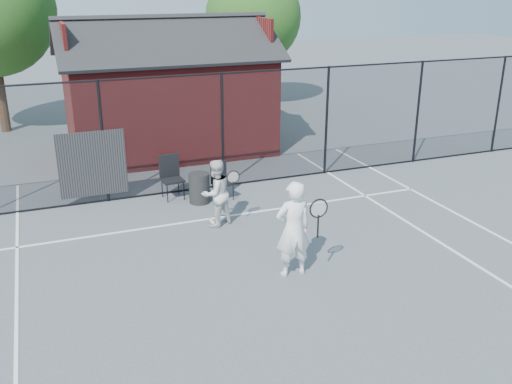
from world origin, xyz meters
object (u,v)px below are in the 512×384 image
object	(u,v)px
waste_bin	(199,188)
chair_left	(172,178)
player_back	(216,193)
player_front	(293,229)
chair_right	(223,182)
clubhouse	(168,100)

from	to	relation	value
waste_bin	chair_left	bearing A→B (deg)	137.37
player_back	waste_bin	xyz separation A→B (m)	(0.03, 1.46, -0.38)
chair_left	waste_bin	distance (m)	0.76
player_front	player_back	xyz separation A→B (m)	(-0.61, 2.71, -0.16)
chair_right	waste_bin	xyz separation A→B (m)	(-0.60, 0.00, -0.09)
clubhouse	waste_bin	size ratio (longest dim) A/B	8.74
clubhouse	chair_right	world-z (taller)	clubhouse
clubhouse	player_back	distance (m)	6.44
chair_left	clubhouse	bearing A→B (deg)	72.86
player_front	chair_right	xyz separation A→B (m)	(0.01, 4.17, -0.46)
player_front	waste_bin	xyz separation A→B (m)	(-0.59, 4.17, -0.55)
player_back	waste_bin	distance (m)	1.51
player_back	chair_right	xyz separation A→B (m)	(0.63, 1.46, -0.30)
player_back	chair_left	xyz separation A→B (m)	(-0.52, 1.96, -0.22)
clubhouse	player_back	xyz separation A→B (m)	(-0.45, -6.36, -0.85)
player_front	player_back	size ratio (longest dim) A/B	1.21
chair_left	waste_bin	bearing A→B (deg)	-47.44
player_back	player_front	bearing A→B (deg)	-77.21
player_front	waste_bin	size ratio (longest dim) A/B	2.46
clubhouse	waste_bin	world-z (taller)	clubhouse
chair_left	chair_right	xyz separation A→B (m)	(1.14, -0.50, -0.08)
clubhouse	player_front	distance (m)	9.10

